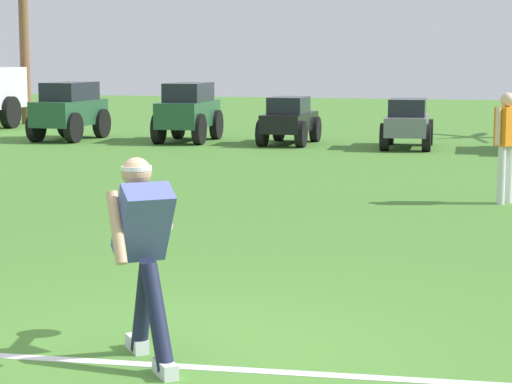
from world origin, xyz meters
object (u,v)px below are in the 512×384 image
at_px(frisbee_thrower, 144,247).
at_px(parked_car_slot_a, 70,109).
at_px(parked_car_slot_b, 188,110).
at_px(parked_car_slot_c, 289,120).
at_px(frisbee_in_flight, 147,244).
at_px(teammate_near_sideline, 506,137).
at_px(parked_car_slot_d, 408,123).

height_order(frisbee_thrower, parked_car_slot_a, parked_car_slot_a).
distance_m(parked_car_slot_b, parked_car_slot_c, 2.50).
distance_m(frisbee_thrower, frisbee_in_flight, 0.60).
height_order(parked_car_slot_a, parked_car_slot_c, parked_car_slot_a).
bearing_deg(teammate_near_sideline, parked_car_slot_b, 133.00).
distance_m(frisbee_thrower, parked_car_slot_a, 18.03).
xyz_separation_m(frisbee_in_flight, parked_car_slot_c, (-2.81, 15.69, -0.12)).
relative_size(frisbee_thrower, parked_car_slot_a, 0.59).
relative_size(teammate_near_sideline, parked_car_slot_c, 0.71).
bearing_deg(parked_car_slot_c, parked_car_slot_a, -176.63).
bearing_deg(frisbee_thrower, teammate_near_sideline, 75.16).
height_order(parked_car_slot_a, parked_car_slot_b, same).
bearing_deg(parked_car_slot_b, frisbee_thrower, -71.30).
height_order(frisbee_thrower, teammate_near_sideline, teammate_near_sideline).
distance_m(teammate_near_sideline, parked_car_slot_d, 8.32).
xyz_separation_m(parked_car_slot_a, parked_car_slot_c, (5.44, 0.32, -0.18)).
bearing_deg(parked_car_slot_a, frisbee_in_flight, -61.79).
height_order(frisbee_thrower, parked_car_slot_b, parked_car_slot_b).
bearing_deg(parked_car_slot_c, frisbee_in_flight, -79.85).
bearing_deg(parked_car_slot_d, parked_car_slot_b, 177.51).
xyz_separation_m(frisbee_thrower, parked_car_slot_a, (-8.45, 15.93, -0.04)).
height_order(teammate_near_sideline, parked_car_slot_b, teammate_near_sideline).
xyz_separation_m(teammate_near_sideline, parked_car_slot_d, (-2.39, 7.97, -0.38)).
distance_m(parked_car_slot_c, parked_car_slot_d, 2.77).
relative_size(frisbee_thrower, frisbee_in_flight, 4.25).
height_order(parked_car_slot_b, parked_car_slot_c, parked_car_slot_b).
bearing_deg(parked_car_slot_d, teammate_near_sideline, -73.33).
relative_size(frisbee_thrower, teammate_near_sideline, 0.89).
relative_size(teammate_near_sideline, parked_car_slot_d, 0.69).
distance_m(parked_car_slot_b, parked_car_slot_d, 5.26).
xyz_separation_m(frisbee_thrower, teammate_near_sideline, (2.14, 8.07, 0.15)).
bearing_deg(parked_car_slot_d, parked_car_slot_c, 175.61).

